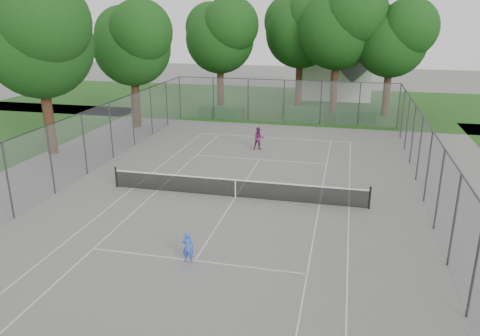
% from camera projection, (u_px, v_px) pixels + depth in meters
% --- Properties ---
extents(ground, '(120.00, 120.00, 0.00)m').
position_uv_depth(ground, '(235.00, 197.00, 23.10)').
color(ground, '#62605D').
rests_on(ground, ground).
extents(grass_far, '(60.00, 20.00, 0.00)m').
position_uv_depth(grass_far, '(296.00, 103.00, 47.14)').
color(grass_far, '#1B4313').
rests_on(grass_far, ground).
extents(court_markings, '(11.03, 23.83, 0.01)m').
position_uv_depth(court_markings, '(235.00, 197.00, 23.10)').
color(court_markings, beige).
rests_on(court_markings, ground).
extents(tennis_net, '(12.87, 0.10, 1.10)m').
position_uv_depth(tennis_net, '(235.00, 188.00, 22.94)').
color(tennis_net, black).
rests_on(tennis_net, ground).
extents(perimeter_fence, '(18.08, 34.08, 3.52)m').
position_uv_depth(perimeter_fence, '(235.00, 162.00, 22.53)').
color(perimeter_fence, '#38383D').
rests_on(perimeter_fence, ground).
extents(tree_far_left, '(7.02, 6.41, 10.09)m').
position_uv_depth(tree_far_left, '(221.00, 33.00, 41.52)').
color(tree_far_left, '#362013').
rests_on(tree_far_left, ground).
extents(tree_far_midleft, '(7.53, 6.87, 10.82)m').
position_uv_depth(tree_far_midleft, '(302.00, 27.00, 43.25)').
color(tree_far_midleft, '#362013').
rests_on(tree_far_midleft, ground).
extents(tree_far_midright, '(7.91, 7.23, 11.38)m').
position_uv_depth(tree_far_midright, '(339.00, 23.00, 40.24)').
color(tree_far_midright, '#362013').
rests_on(tree_far_midright, ground).
extents(tree_far_right, '(6.90, 6.30, 9.91)m').
position_uv_depth(tree_far_right, '(393.00, 36.00, 39.31)').
color(tree_far_right, '#362013').
rests_on(tree_far_right, ground).
extents(tree_side_back, '(6.75, 6.16, 9.70)m').
position_uv_depth(tree_side_back, '(133.00, 41.00, 35.32)').
color(tree_side_back, '#362013').
rests_on(tree_side_back, ground).
extents(tree_side_front, '(7.46, 6.81, 10.72)m').
position_uv_depth(tree_side_front, '(38.00, 35.00, 27.98)').
color(tree_side_front, '#362013').
rests_on(tree_side_front, ground).
extents(hedge_left, '(3.77, 1.13, 0.94)m').
position_uv_depth(hedge_left, '(222.00, 112.00, 40.52)').
color(hedge_left, '#164618').
rests_on(hedge_left, ground).
extents(hedge_mid, '(3.49, 1.00, 1.10)m').
position_uv_depth(hedge_mid, '(303.00, 114.00, 39.55)').
color(hedge_mid, '#164618').
rests_on(hedge_mid, ground).
extents(hedge_right, '(3.26, 1.19, 0.98)m').
position_uv_depth(hedge_right, '(356.00, 116.00, 38.89)').
color(hedge_right, '#164618').
rests_on(hedge_right, ground).
extents(house, '(7.57, 5.87, 9.43)m').
position_uv_depth(house, '(335.00, 61.00, 49.22)').
color(house, silver).
rests_on(house, ground).
extents(girl_player, '(0.46, 0.32, 1.21)m').
position_uv_depth(girl_player, '(188.00, 247.00, 16.95)').
color(girl_player, blue).
rests_on(girl_player, ground).
extents(woman_player, '(0.91, 0.83, 1.53)m').
position_uv_depth(woman_player, '(259.00, 139.00, 30.88)').
color(woman_player, '#6B2358').
rests_on(woman_player, ground).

